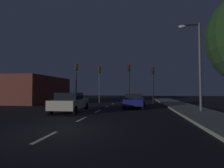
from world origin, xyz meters
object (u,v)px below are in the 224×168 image
object	(u,v)px
car_stopped_ahead	(135,100)
street_lamp_right	(197,58)
traffic_signal_far_left	(76,76)
traffic_signal_center_right	(129,76)
traffic_signal_far_right	(153,78)
traffic_signal_center_left	(99,77)
car_adjacent_lane	(70,102)

from	to	relation	value
car_stopped_ahead	street_lamp_right	distance (m)	6.53
car_stopped_ahead	street_lamp_right	xyz separation A→B (m)	(4.70, -3.04, 3.36)
traffic_signal_far_left	traffic_signal_center_right	bearing A→B (deg)	-0.00
traffic_signal_far_left	traffic_signal_far_right	xyz separation A→B (m)	(10.31, -0.00, -0.41)
traffic_signal_center_right	traffic_signal_center_left	bearing A→B (deg)	-179.99
traffic_signal_far_left	traffic_signal_center_left	distance (m)	3.29
traffic_signal_far_left	traffic_signal_center_right	xyz separation A→B (m)	(7.25, -0.00, -0.16)
car_stopped_ahead	traffic_signal_far_right	bearing A→B (deg)	68.47
traffic_signal_far_left	car_stopped_ahead	xyz separation A→B (m)	(8.14, -5.51, -2.99)
traffic_signal_center_left	car_stopped_ahead	bearing A→B (deg)	-48.61
car_stopped_ahead	traffic_signal_center_left	bearing A→B (deg)	131.39
traffic_signal_far_right	car_stopped_ahead	world-z (taller)	traffic_signal_far_right
traffic_signal_center_right	traffic_signal_far_left	bearing A→B (deg)	180.00
traffic_signal_far_left	traffic_signal_center_left	size ratio (longest dim) A/B	1.09
traffic_signal_far_left	traffic_signal_center_left	xyz separation A→B (m)	(3.28, -0.00, -0.27)
traffic_signal_center_left	traffic_signal_far_right	world-z (taller)	traffic_signal_center_left
traffic_signal_center_right	car_adjacent_lane	distance (m)	10.73
traffic_signal_far_right	car_adjacent_lane	xyz separation A→B (m)	(-7.02, -9.58, -2.52)
traffic_signal_center_right	street_lamp_right	world-z (taller)	street_lamp_right
traffic_signal_center_left	car_adjacent_lane	world-z (taller)	traffic_signal_center_left
traffic_signal_center_left	traffic_signal_center_right	size ratio (longest dim) A/B	0.97
traffic_signal_center_left	street_lamp_right	distance (m)	12.84
traffic_signal_center_left	street_lamp_right	xyz separation A→B (m)	(9.56, -8.55, 0.64)
traffic_signal_center_right	street_lamp_right	xyz separation A→B (m)	(5.59, -8.55, 0.52)
traffic_signal_far_right	car_adjacent_lane	distance (m)	12.14
traffic_signal_far_right	car_adjacent_lane	world-z (taller)	traffic_signal_far_right
traffic_signal_center_left	traffic_signal_center_right	bearing A→B (deg)	0.01
traffic_signal_far_right	car_stopped_ahead	bearing A→B (deg)	-111.53
traffic_signal_far_left	car_stopped_ahead	world-z (taller)	traffic_signal_far_left
street_lamp_right	traffic_signal_far_right	bearing A→B (deg)	106.49
traffic_signal_far_right	car_stopped_ahead	xyz separation A→B (m)	(-2.17, -5.51, -2.58)
traffic_signal_center_left	street_lamp_right	size ratio (longest dim) A/B	0.72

